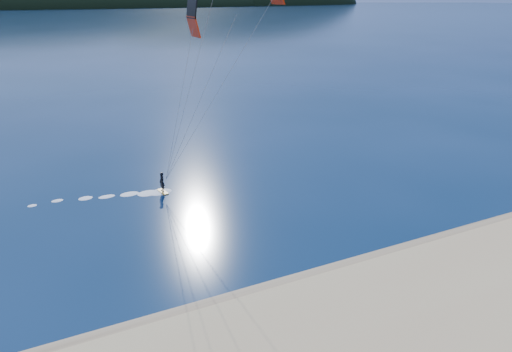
# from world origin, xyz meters

# --- Properties ---
(wet_sand) EXTENTS (220.00, 2.50, 0.10)m
(wet_sand) POSITION_xyz_m (0.00, 4.50, 0.05)
(wet_sand) COLOR olive
(wet_sand) RESTS_ON ground
(headland) EXTENTS (1200.00, 310.00, 140.00)m
(headland) POSITION_xyz_m (0.63, 745.28, 0.00)
(headland) COLOR black
(headland) RESTS_ON ground
(kitesurfer_near) EXTENTS (19.98, 6.94, 17.27)m
(kitesurfer_near) POSITION_xyz_m (3.56, 17.29, 13.82)
(kitesurfer_near) COLOR orange
(kitesurfer_near) RESTS_ON ground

